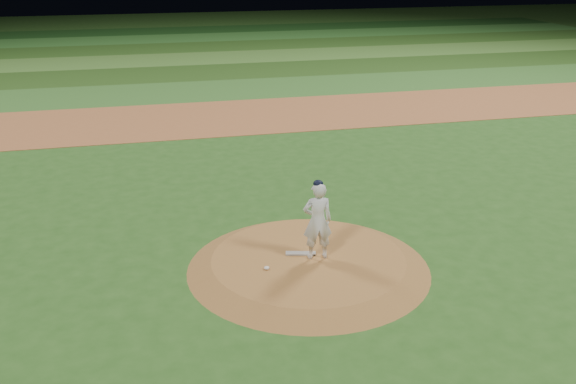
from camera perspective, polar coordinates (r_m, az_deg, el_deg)
The scene contains 12 objects.
ground at distance 14.71m, azimuth 1.82°, elevation -6.74°, with size 120.00×120.00×0.00m, color #27521A.
infield_dirt_band at distance 27.63m, azimuth -5.81°, elevation 6.63°, with size 70.00×6.00×0.02m, color #9A5930.
outfield_stripe_0 at distance 32.95m, azimuth -7.15°, elevation 8.93°, with size 70.00×5.00×0.02m, color #316424.
outfield_stripe_1 at distance 37.83m, azimuth -8.05°, elevation 10.46°, with size 70.00×5.00×0.02m, color #244716.
outfield_stripe_2 at distance 42.74m, azimuth -8.75°, elevation 11.63°, with size 70.00×5.00×0.02m, color #42752A.
outfield_stripe_3 at distance 47.66m, azimuth -9.31°, elevation 12.57°, with size 70.00×5.00×0.02m, color #274F19.
outfield_stripe_4 at distance 52.60m, azimuth -9.77°, elevation 13.32°, with size 70.00×5.00×0.02m, color #307028.
outfield_stripe_5 at distance 57.55m, azimuth -10.15°, elevation 13.95°, with size 70.00×5.00×0.02m, color #174215.
pitchers_mound at distance 14.65m, azimuth 1.82°, elevation -6.31°, with size 5.50×5.50×0.25m, color #98632F.
pitching_rubber at distance 14.76m, azimuth 1.14°, elevation -5.47°, with size 0.69×0.17×0.03m, color beige.
rosin_bag at distance 14.10m, azimuth -1.91°, elevation -6.76°, with size 0.12×0.12×0.07m, color silver.
pitcher_on_mound at distance 14.23m, azimuth 2.64°, elevation -2.53°, with size 0.68×0.47×1.87m.
Camera 1 is at (-3.46, -12.54, 6.87)m, focal length 40.00 mm.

